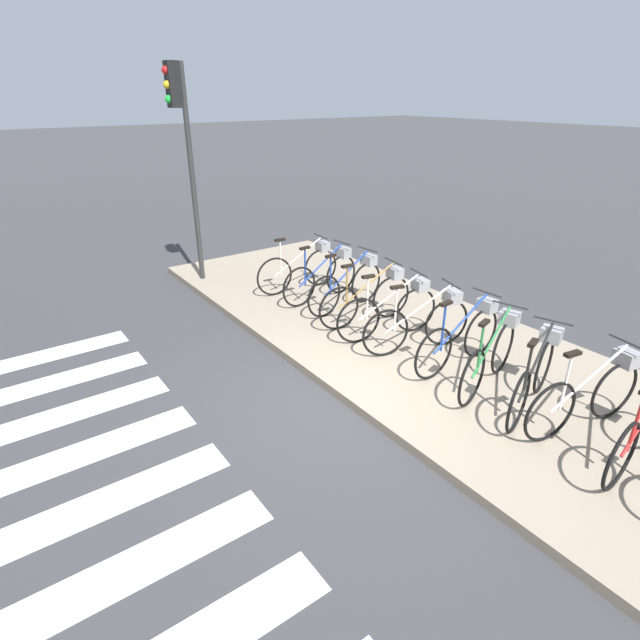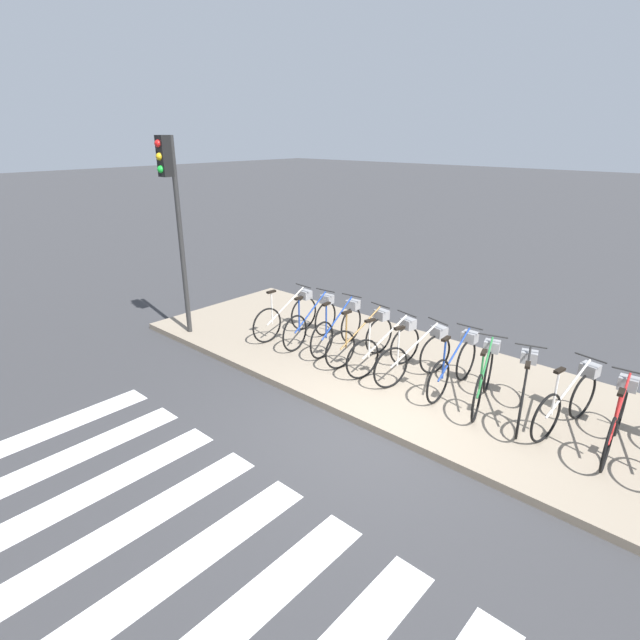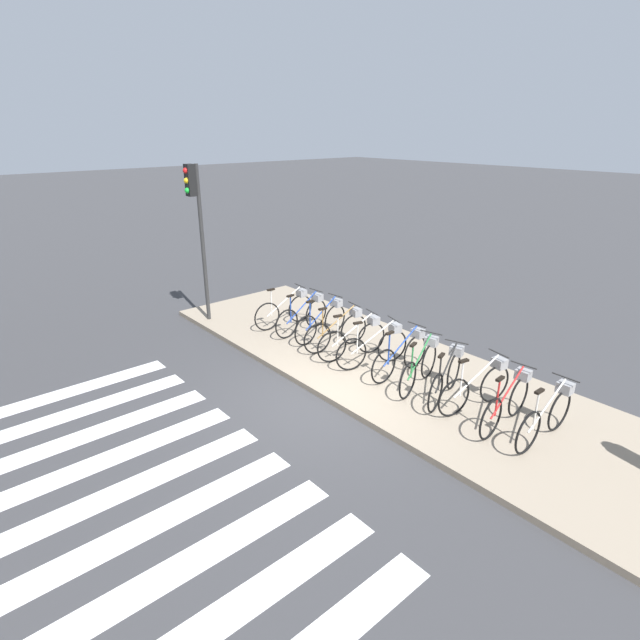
{
  "view_description": "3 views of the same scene",
  "coord_description": "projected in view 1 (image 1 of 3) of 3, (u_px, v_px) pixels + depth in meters",
  "views": [
    {
      "loc": [
        4.18,
        -3.37,
        3.63
      ],
      "look_at": [
        -1.14,
        0.46,
        0.62
      ],
      "focal_mm": 28.0,
      "sensor_mm": 36.0,
      "label": 1
    },
    {
      "loc": [
        3.66,
        -5.22,
        4.16
      ],
      "look_at": [
        -1.36,
        0.37,
        1.33
      ],
      "focal_mm": 28.0,
      "sensor_mm": 36.0,
      "label": 2
    },
    {
      "loc": [
        6.3,
        -5.54,
        4.93
      ],
      "look_at": [
        -1.44,
        1.11,
        0.98
      ],
      "focal_mm": 28.0,
      "sensor_mm": 36.0,
      "label": 3
    }
  ],
  "objects": [
    {
      "name": "ground_plane",
      "position": [
        343.0,
        403.0,
        6.39
      ],
      "size": [
        120.0,
        120.0,
        0.0
      ],
      "primitive_type": "plane",
      "color": "#38383A"
    },
    {
      "name": "sidewalk",
      "position": [
        442.0,
        357.0,
        7.35
      ],
      "size": [
        12.42,
        3.73,
        0.12
      ],
      "color": "gray",
      "rests_on": "ground_plane"
    },
    {
      "name": "parked_bicycle_0",
      "position": [
        302.0,
        266.0,
        9.54
      ],
      "size": [
        0.46,
        1.75,
        1.07
      ],
      "color": "black",
      "rests_on": "sidewalk"
    },
    {
      "name": "parked_bicycle_1",
      "position": [
        324.0,
        274.0,
        9.12
      ],
      "size": [
        0.46,
        1.74,
        1.07
      ],
      "color": "black",
      "rests_on": "sidewalk"
    },
    {
      "name": "parked_bicycle_2",
      "position": [
        350.0,
        283.0,
        8.71
      ],
      "size": [
        0.46,
        1.74,
        1.07
      ],
      "color": "black",
      "rests_on": "sidewalk"
    },
    {
      "name": "parked_bicycle_3",
      "position": [
        370.0,
        296.0,
        8.16
      ],
      "size": [
        0.46,
        1.74,
        1.07
      ],
      "color": "black",
      "rests_on": "sidewalk"
    },
    {
      "name": "parked_bicycle_4",
      "position": [
        393.0,
        309.0,
        7.69
      ],
      "size": [
        0.54,
        1.72,
        1.07
      ],
      "color": "black",
      "rests_on": "sidewalk"
    },
    {
      "name": "parked_bicycle_5",
      "position": [
        423.0,
        321.0,
        7.27
      ],
      "size": [
        0.61,
        1.69,
        1.07
      ],
      "color": "black",
      "rests_on": "sidewalk"
    },
    {
      "name": "parked_bicycle_6",
      "position": [
        463.0,
        335.0,
        6.85
      ],
      "size": [
        0.46,
        1.75,
        1.07
      ],
      "color": "black",
      "rests_on": "sidewalk"
    },
    {
      "name": "parked_bicycle_7",
      "position": [
        492.0,
        353.0,
        6.39
      ],
      "size": [
        0.61,
        1.7,
        1.07
      ],
      "color": "black",
      "rests_on": "sidewalk"
    },
    {
      "name": "parked_bicycle_8",
      "position": [
        535.0,
        373.0,
        5.93
      ],
      "size": [
        0.65,
        1.68,
        1.07
      ],
      "color": "black",
      "rests_on": "sidewalk"
    },
    {
      "name": "parked_bicycle_9",
      "position": [
        591.0,
        392.0,
        5.55
      ],
      "size": [
        0.51,
        1.72,
        1.07
      ],
      "color": "black",
      "rests_on": "sidewalk"
    },
    {
      "name": "traffic_light",
      "position": [
        182.0,
        131.0,
        9.06
      ],
      "size": [
        0.24,
        0.4,
        4.0
      ],
      "color": "#2D2D2D",
      "rests_on": "sidewalk"
    }
  ]
}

